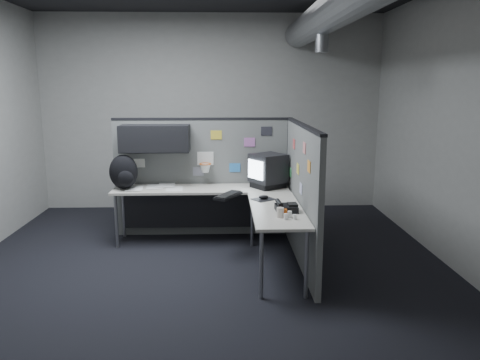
{
  "coord_description": "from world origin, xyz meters",
  "views": [
    {
      "loc": [
        0.21,
        -5.04,
        2.06
      ],
      "look_at": [
        0.39,
        0.35,
        0.96
      ],
      "focal_mm": 35.0,
      "sensor_mm": 36.0,
      "label": 1
    }
  ],
  "objects_px": {
    "desk": "(220,202)",
    "keyboard": "(228,195)",
    "monitor": "(268,170)",
    "phone": "(286,207)",
    "backpack": "(124,172)"
  },
  "relations": [
    {
      "from": "monitor",
      "to": "keyboard",
      "type": "xyz_separation_m",
      "value": [
        -0.53,
        -0.52,
        -0.21
      ]
    },
    {
      "from": "keyboard",
      "to": "phone",
      "type": "xyz_separation_m",
      "value": [
        0.61,
        -0.67,
        0.02
      ]
    },
    {
      "from": "keyboard",
      "to": "phone",
      "type": "relative_size",
      "value": 1.89
    },
    {
      "from": "desk",
      "to": "keyboard",
      "type": "distance_m",
      "value": 0.29
    },
    {
      "from": "keyboard",
      "to": "backpack",
      "type": "bearing_deg",
      "value": 143.9
    },
    {
      "from": "desk",
      "to": "phone",
      "type": "relative_size",
      "value": 9.02
    },
    {
      "from": "monitor",
      "to": "phone",
      "type": "height_order",
      "value": "monitor"
    },
    {
      "from": "desk",
      "to": "backpack",
      "type": "height_order",
      "value": "backpack"
    },
    {
      "from": "desk",
      "to": "monitor",
      "type": "bearing_deg",
      "value": 24.09
    },
    {
      "from": "keyboard",
      "to": "phone",
      "type": "height_order",
      "value": "phone"
    },
    {
      "from": "phone",
      "to": "keyboard",
      "type": "bearing_deg",
      "value": 138.9
    },
    {
      "from": "desk",
      "to": "monitor",
      "type": "xyz_separation_m",
      "value": [
        0.64,
        0.28,
        0.35
      ]
    },
    {
      "from": "desk",
      "to": "phone",
      "type": "xyz_separation_m",
      "value": [
        0.72,
        -0.91,
        0.16
      ]
    },
    {
      "from": "desk",
      "to": "monitor",
      "type": "relative_size",
      "value": 4.28
    },
    {
      "from": "monitor",
      "to": "backpack",
      "type": "distance_m",
      "value": 1.88
    }
  ]
}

